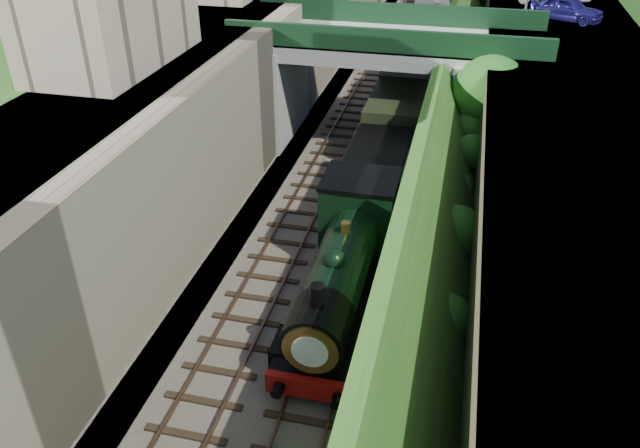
% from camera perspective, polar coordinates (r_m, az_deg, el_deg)
% --- Properties ---
extents(trackbed, '(10.00, 90.00, 0.20)m').
position_cam_1_polar(trackbed, '(32.71, 4.00, 4.69)').
color(trackbed, '#473F38').
rests_on(trackbed, ground).
extents(retaining_wall, '(1.00, 90.00, 7.00)m').
position_cam_1_polar(retaining_wall, '(32.60, -5.52, 11.05)').
color(retaining_wall, '#756B56').
rests_on(retaining_wall, ground).
extents(street_plateau_left, '(6.00, 90.00, 7.00)m').
position_cam_1_polar(street_plateau_left, '(33.85, -11.26, 11.37)').
color(street_plateau_left, '#262628').
rests_on(street_plateau_left, ground).
extents(street_plateau_right, '(8.00, 90.00, 6.25)m').
position_cam_1_polar(street_plateau_right, '(31.52, 21.61, 7.49)').
color(street_plateau_right, '#262628').
rests_on(street_plateau_right, ground).
extents(embankment_slope, '(4.55, 90.00, 6.49)m').
position_cam_1_polar(embankment_slope, '(30.45, 13.11, 7.16)').
color(embankment_slope, '#1E4714').
rests_on(embankment_slope, ground).
extents(track_left, '(2.50, 90.00, 0.20)m').
position_cam_1_polar(track_left, '(32.98, 0.57, 5.29)').
color(track_left, black).
rests_on(track_left, trackbed).
extents(track_right, '(2.50, 90.00, 0.20)m').
position_cam_1_polar(track_right, '(32.50, 6.10, 4.69)').
color(track_right, black).
rests_on(track_right, trackbed).
extents(road_bridge, '(16.00, 6.40, 7.25)m').
position_cam_1_polar(road_bridge, '(34.77, 7.00, 13.27)').
color(road_bridge, gray).
rests_on(road_bridge, ground).
extents(building_near, '(4.00, 8.00, 4.00)m').
position_cam_1_polar(building_near, '(27.49, -18.63, 17.79)').
color(building_near, gray).
rests_on(building_near, street_plateau_left).
extents(tree, '(3.60, 3.80, 6.60)m').
position_cam_1_polar(tree, '(30.93, 15.48, 11.19)').
color(tree, black).
rests_on(tree, ground).
extents(car_blue, '(4.25, 3.12, 1.34)m').
position_cam_1_polar(car_blue, '(39.35, 21.63, 17.85)').
color(car_blue, navy).
rests_on(car_blue, street_plateau_right).
extents(locomotive, '(3.10, 10.23, 3.83)m').
position_cam_1_polar(locomotive, '(22.16, 2.19, -4.05)').
color(locomotive, black).
rests_on(locomotive, trackbed).
extents(tender, '(2.70, 6.00, 3.05)m').
position_cam_1_polar(tender, '(28.53, 5.16, 3.86)').
color(tender, black).
rests_on(tender, trackbed).
extents(coach_front, '(2.90, 18.00, 3.70)m').
position_cam_1_polar(coach_front, '(39.93, 8.10, 12.51)').
color(coach_front, black).
rests_on(coach_front, trackbed).
extents(coach_middle, '(2.90, 18.00, 3.70)m').
position_cam_1_polar(coach_middle, '(58.02, 10.32, 18.23)').
color(coach_middle, black).
rests_on(coach_middle, trackbed).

